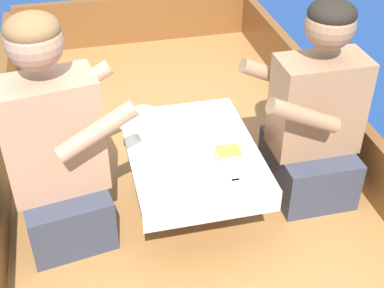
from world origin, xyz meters
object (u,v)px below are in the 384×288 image
Objects in this scene: sandwich at (228,154)px; coffee_cup_starboard at (217,127)px; person_port at (56,152)px; person_starboard at (314,121)px; coffee_cup_port at (184,137)px.

sandwich is 0.22m from coffee_cup_starboard.
person_starboard is (1.17, 0.02, -0.03)m from person_port.
sandwich is 0.23m from coffee_cup_port.
person_port is 1.06× the size of person_starboard.
person_port is 0.73m from sandwich.
coffee_cup_port is at bearing -164.40° from coffee_cup_starboard.
sandwich is at bearing -47.85° from coffee_cup_port.
sandwich reaches higher than coffee_cup_starboard.
person_starboard is at bearing 16.72° from sandwich.
person_port reaches higher than person_starboard.
person_starboard is at bearing -3.40° from coffee_cup_port.
person_starboard is 0.47m from sandwich.
sandwich is 1.26× the size of coffee_cup_starboard.
coffee_cup_starboard is at bearing 15.60° from coffee_cup_port.
sandwich is at bearing 16.54° from person_starboard.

